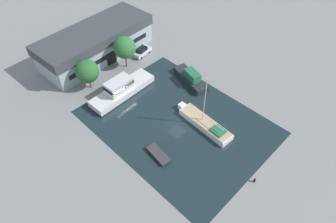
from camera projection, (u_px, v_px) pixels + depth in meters
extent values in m
plane|color=gray|center=(177.00, 122.00, 51.90)|extent=(440.00, 440.00, 0.00)
cube|color=#19282D|center=(177.00, 122.00, 51.90)|extent=(23.36, 30.64, 0.01)
cube|color=#99A8B2|center=(97.00, 47.00, 64.13)|extent=(24.68, 10.59, 4.19)
cube|color=#383D42|center=(94.00, 34.00, 61.88)|extent=(25.42, 10.91, 2.08)
cube|color=black|center=(111.00, 58.00, 62.42)|extent=(2.40, 0.19, 2.94)
cube|color=black|center=(111.00, 55.00, 61.82)|extent=(20.56, 1.12, 1.05)
cylinder|color=brown|center=(126.00, 60.00, 61.81)|extent=(0.26, 0.26, 2.96)
sphere|color=#2D6B33|center=(124.00, 48.00, 59.53)|extent=(4.51, 4.51, 4.51)
cylinder|color=brown|center=(90.00, 83.00, 57.44)|extent=(0.29, 0.29, 2.28)
sphere|color=#28602D|center=(87.00, 71.00, 55.42)|extent=(4.42, 4.42, 4.42)
cube|color=silver|center=(142.00, 52.00, 65.27)|extent=(4.70, 2.41, 0.84)
cube|color=black|center=(142.00, 49.00, 64.62)|extent=(2.54, 1.87, 0.68)
cube|color=black|center=(145.00, 47.00, 65.31)|extent=(0.26, 1.37, 0.55)
cylinder|color=black|center=(144.00, 49.00, 66.65)|extent=(0.62, 0.29, 0.60)
cylinder|color=black|center=(149.00, 52.00, 66.04)|extent=(0.62, 0.29, 0.60)
cylinder|color=black|center=(136.00, 55.00, 65.08)|extent=(0.62, 0.29, 0.60)
cylinder|color=black|center=(141.00, 58.00, 64.47)|extent=(0.62, 0.29, 0.60)
cube|color=white|center=(205.00, 124.00, 50.91)|extent=(3.32, 10.35, 1.01)
cube|color=white|center=(182.00, 106.00, 53.86)|extent=(1.29, 1.27, 1.01)
cube|color=tan|center=(206.00, 122.00, 50.52)|extent=(3.18, 9.93, 0.08)
cylinder|color=silver|center=(205.00, 100.00, 47.59)|extent=(0.16, 0.16, 9.14)
cylinder|color=silver|center=(213.00, 123.00, 48.90)|extent=(0.40, 4.59, 0.12)
cube|color=#236647|center=(218.00, 131.00, 48.93)|extent=(2.02, 2.36, 0.30)
cube|color=silver|center=(123.00, 91.00, 56.38)|extent=(13.38, 4.27, 1.45)
cube|color=black|center=(123.00, 93.00, 56.80)|extent=(13.52, 4.35, 0.18)
cube|color=silver|center=(119.00, 85.00, 54.71)|extent=(5.13, 2.90, 2.25)
cube|color=black|center=(119.00, 84.00, 54.55)|extent=(5.24, 2.98, 0.72)
cube|color=#23282D|center=(158.00, 155.00, 46.84)|extent=(2.09, 4.43, 0.47)
cube|color=#333338|center=(158.00, 154.00, 46.65)|extent=(2.20, 4.61, 0.08)
cube|color=#23282D|center=(190.00, 79.00, 59.11)|extent=(4.71, 9.17, 1.13)
cube|color=#236647|center=(192.00, 75.00, 57.84)|extent=(2.63, 3.86, 1.51)
cylinder|color=black|center=(254.00, 181.00, 43.62)|extent=(0.31, 0.31, 0.46)
sphere|color=black|center=(255.00, 180.00, 43.39)|extent=(0.34, 0.34, 0.34)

